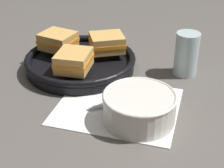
# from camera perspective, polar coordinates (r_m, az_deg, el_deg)

# --- Properties ---
(ground_plane) EXTENTS (4.00, 4.00, 0.00)m
(ground_plane) POSITION_cam_1_polar(r_m,az_deg,el_deg) (0.81, 0.71, -2.97)
(ground_plane) COLOR #56514C
(napkin) EXTENTS (0.28, 0.24, 0.00)m
(napkin) POSITION_cam_1_polar(r_m,az_deg,el_deg) (0.80, 1.00, -3.62)
(napkin) COLOR white
(napkin) RESTS_ON ground_plane
(soup_bowl) EXTENTS (0.16, 0.16, 0.07)m
(soup_bowl) POSITION_cam_1_polar(r_m,az_deg,el_deg) (0.73, 4.57, -3.66)
(soup_bowl) COLOR silver
(soup_bowl) RESTS_ON ground_plane
(spoon) EXTENTS (0.16, 0.09, 0.01)m
(spoon) POSITION_cam_1_polar(r_m,az_deg,el_deg) (0.80, 4.85, -3.02)
(spoon) COLOR silver
(spoon) RESTS_ON napkin
(skillet) EXTENTS (0.31, 0.31, 0.04)m
(skillet) POSITION_cam_1_polar(r_m,az_deg,el_deg) (0.95, -5.27, 3.66)
(skillet) COLOR black
(skillet) RESTS_ON ground_plane
(sandwich_near_left) EXTENTS (0.12, 0.11, 0.05)m
(sandwich_near_left) POSITION_cam_1_polar(r_m,az_deg,el_deg) (0.96, -0.84, 6.88)
(sandwich_near_left) COLOR tan
(sandwich_near_left) RESTS_ON skillet
(sandwich_near_right) EXTENTS (0.11, 0.10, 0.05)m
(sandwich_near_right) POSITION_cam_1_polar(r_m,az_deg,el_deg) (0.99, -8.97, 7.13)
(sandwich_near_right) COLOR tan
(sandwich_near_right) RESTS_ON skillet
(sandwich_far_left) EXTENTS (0.09, 0.10, 0.05)m
(sandwich_far_left) POSITION_cam_1_polar(r_m,az_deg,el_deg) (0.86, -6.38, 3.89)
(sandwich_far_left) COLOR tan
(sandwich_far_left) RESTS_ON skillet
(drinking_glass) EXTENTS (0.06, 0.06, 0.12)m
(drinking_glass) POSITION_cam_1_polar(r_m,az_deg,el_deg) (0.93, 12.26, 4.89)
(drinking_glass) COLOR silver
(drinking_glass) RESTS_ON ground_plane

